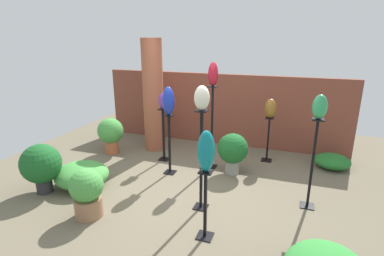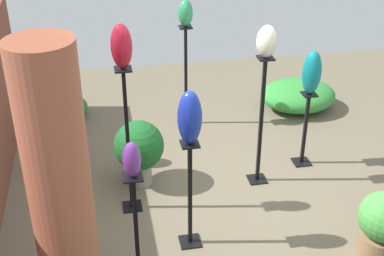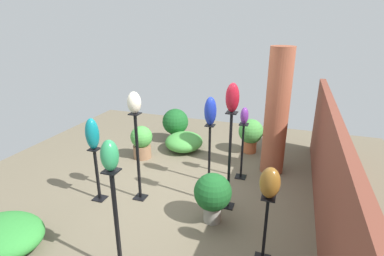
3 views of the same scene
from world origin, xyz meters
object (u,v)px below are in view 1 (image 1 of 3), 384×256
(art_vase_bronze, at_px, (271,108))
(potted_plant_back_center, at_px, (87,192))
(art_vase_jade, at_px, (320,107))
(pedestal_jade, at_px, (312,168))
(pedestal_ruby, at_px, (212,131))
(art_vase_ruby, at_px, (213,74))
(pedestal_teal, at_px, (205,208))
(art_vase_cobalt, at_px, (168,101))
(brick_pillar, at_px, (153,96))
(art_vase_violet, at_px, (162,101))
(potted_plant_walkway_edge, at_px, (233,150))
(pedestal_cobalt, at_px, (170,147))
(art_vase_ivory, at_px, (202,98))
(potted_plant_mid_left, at_px, (111,133))
(art_vase_teal, at_px, (206,151))
(pedestal_violet, at_px, (164,137))
(pedestal_ivory, at_px, (201,165))
(potted_plant_mid_right, at_px, (41,165))
(pedestal_bronze, at_px, (268,142))

(art_vase_bronze, distance_m, potted_plant_back_center, 3.63)
(art_vase_jade, bearing_deg, pedestal_jade, 178.21)
(pedestal_ruby, distance_m, art_vase_ruby, 1.06)
(pedestal_teal, xyz_separation_m, art_vase_cobalt, (-1.14, 1.57, 0.95))
(brick_pillar, height_order, potted_plant_back_center, brick_pillar)
(art_vase_violet, distance_m, potted_plant_walkway_edge, 1.65)
(pedestal_cobalt, bearing_deg, art_vase_ivory, -46.47)
(pedestal_ruby, bearing_deg, potted_plant_walkway_edge, -17.46)
(pedestal_jade, xyz_separation_m, art_vase_bronze, (-0.75, 1.56, 0.47))
(brick_pillar, xyz_separation_m, pedestal_jade, (3.20, -1.44, -0.58))
(art_vase_cobalt, distance_m, potted_plant_mid_left, 1.89)
(art_vase_teal, relative_size, art_vase_violet, 1.65)
(pedestal_violet, bearing_deg, pedestal_ruby, -1.76)
(art_vase_bronze, relative_size, potted_plant_walkway_edge, 0.50)
(pedestal_ruby, distance_m, pedestal_cobalt, 0.85)
(pedestal_ruby, bearing_deg, potted_plant_mid_left, 179.77)
(art_vase_cobalt, distance_m, potted_plant_back_center, 2.00)
(art_vase_teal, distance_m, potted_plant_walkway_edge, 2.06)
(pedestal_ivory, xyz_separation_m, art_vase_ivory, (0.00, 0.00, 0.96))
(pedestal_violet, xyz_separation_m, art_vase_teal, (1.50, -2.10, 0.68))
(pedestal_violet, bearing_deg, potted_plant_mid_right, -124.85)
(pedestal_ivory, distance_m, art_vase_teal, 0.83)
(art_vase_teal, height_order, art_vase_ivory, art_vase_ivory)
(pedestal_ivory, distance_m, pedestal_cobalt, 1.31)
(art_vase_cobalt, relative_size, potted_plant_back_center, 0.70)
(pedestal_jade, distance_m, potted_plant_mid_right, 4.15)
(potted_plant_mid_right, bearing_deg, pedestal_teal, -4.97)
(art_vase_ruby, xyz_separation_m, potted_plant_mid_right, (-2.30, -1.82, -1.31))
(pedestal_teal, relative_size, potted_plant_mid_left, 1.18)
(pedestal_ruby, distance_m, potted_plant_mid_right, 2.95)
(art_vase_teal, relative_size, potted_plant_mid_left, 0.65)
(pedestal_teal, distance_m, pedestal_jade, 1.73)
(pedestal_teal, xyz_separation_m, pedestal_ivory, (-0.25, 0.63, 0.28))
(pedestal_cobalt, distance_m, potted_plant_mid_right, 2.12)
(art_vase_cobalt, xyz_separation_m, potted_plant_back_center, (-0.53, -1.66, -0.98))
(pedestal_bronze, relative_size, pedestal_violet, 0.84)
(art_vase_ivory, xyz_separation_m, art_vase_violet, (-1.25, 1.47, -0.43))
(pedestal_jade, bearing_deg, potted_plant_mid_right, -166.97)
(brick_pillar, relative_size, art_vase_jade, 7.10)
(brick_pillar, relative_size, potted_plant_back_center, 3.37)
(brick_pillar, relative_size, potted_plant_mid_left, 3.12)
(art_vase_bronze, bearing_deg, art_vase_violet, -162.38)
(pedestal_teal, height_order, art_vase_cobalt, art_vase_cobalt)
(pedestal_ruby, height_order, pedestal_cobalt, pedestal_ruby)
(potted_plant_mid_right, bearing_deg, pedestal_jade, 13.03)
(pedestal_ivory, bearing_deg, art_vase_ruby, 99.40)
(brick_pillar, relative_size, pedestal_cobalt, 2.16)
(pedestal_violet, height_order, art_vase_jade, art_vase_jade)
(art_vase_cobalt, distance_m, potted_plant_walkway_edge, 1.46)
(art_vase_violet, distance_m, potted_plant_mid_left, 1.45)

